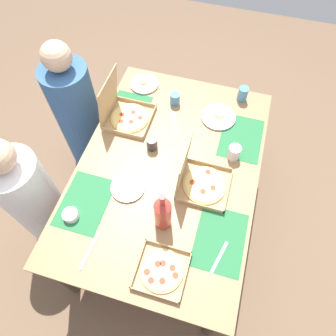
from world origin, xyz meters
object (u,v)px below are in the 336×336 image
at_px(cup_clear_left, 243,94).
at_px(condiment_bowl, 71,215).
at_px(plate_middle, 218,117).
at_px(pizza_box_edge_far, 125,113).
at_px(plate_far_left, 144,84).
at_px(cup_red, 234,153).
at_px(diner_left_seat, 35,201).
at_px(pizza_box_corner_right, 200,181).
at_px(cup_dark, 175,99).
at_px(cup_spare, 152,144).
at_px(pizza_box_corner_left, 162,271).
at_px(diner_right_seat, 79,118).
at_px(soda_bottle, 163,213).
at_px(plate_near_right, 128,187).

relative_size(cup_clear_left, condiment_bowl, 1.20).
xyz_separation_m(plate_middle, cup_clear_left, (0.21, -0.12, 0.04)).
height_order(pizza_box_edge_far, plate_far_left, pizza_box_edge_far).
bearing_deg(condiment_bowl, cup_red, -50.96).
height_order(cup_red, diner_left_seat, diner_left_seat).
xyz_separation_m(pizza_box_corner_right, cup_dark, (0.58, 0.31, -0.01)).
bearing_deg(diner_left_seat, cup_spare, -54.66).
bearing_deg(cup_red, pizza_box_corner_left, 163.97).
bearing_deg(pizza_box_corner_left, cup_clear_left, -8.84).
bearing_deg(diner_right_seat, pizza_box_corner_left, -135.19).
bearing_deg(pizza_box_corner_left, cup_red, -16.03).
bearing_deg(cup_clear_left, cup_red, -177.01).
height_order(cup_dark, diner_right_seat, diner_right_seat).
height_order(diner_left_seat, diner_right_seat, diner_right_seat).
distance_m(pizza_box_edge_far, cup_red, 0.75).
height_order(soda_bottle, cup_spare, soda_bottle).
bearing_deg(cup_clear_left, plate_far_left, 94.21).
relative_size(pizza_box_corner_left, plate_far_left, 1.22).
bearing_deg(plate_middle, cup_dark, 82.31).
height_order(plate_middle, cup_red, cup_red).
bearing_deg(cup_dark, plate_near_right, 173.13).
xyz_separation_m(cup_clear_left, condiment_bowl, (-1.14, 0.76, -0.03)).
bearing_deg(plate_near_right, pizza_box_corner_right, -70.91).
bearing_deg(plate_near_right, pizza_box_edge_far, 21.49).
relative_size(plate_near_right, diner_left_seat, 0.18).
height_order(plate_far_left, cup_dark, cup_dark).
relative_size(pizza_box_corner_left, plate_middle, 1.09).
height_order(pizza_box_edge_far, cup_spare, pizza_box_edge_far).
height_order(cup_clear_left, condiment_bowl, cup_clear_left).
bearing_deg(condiment_bowl, cup_clear_left, -33.88).
bearing_deg(soda_bottle, cup_red, -28.69).
distance_m(plate_near_right, cup_spare, 0.32).
xyz_separation_m(plate_near_right, cup_red, (0.39, -0.55, 0.04)).
distance_m(pizza_box_corner_right, cup_spare, 0.39).
relative_size(pizza_box_corner_right, diner_left_seat, 0.29).
bearing_deg(cup_red, diner_right_seat, 82.07).
xyz_separation_m(pizza_box_corner_right, cup_red, (0.25, -0.16, -0.00)).
distance_m(pizza_box_edge_far, soda_bottle, 0.79).
xyz_separation_m(cup_dark, condiment_bowl, (-0.97, 0.32, -0.02)).
xyz_separation_m(pizza_box_corner_right, plate_near_right, (-0.14, 0.40, -0.04)).
relative_size(pizza_box_corner_left, cup_red, 2.59).
height_order(plate_near_right, soda_bottle, soda_bottle).
distance_m(cup_dark, condiment_bowl, 1.02).
bearing_deg(soda_bottle, pizza_box_edge_far, 35.28).
height_order(pizza_box_edge_far, diner_left_seat, diner_left_seat).
bearing_deg(cup_dark, condiment_bowl, 161.51).
distance_m(cup_spare, diner_right_seat, 0.74).
height_order(plate_middle, plate_far_left, same).
bearing_deg(condiment_bowl, plate_far_left, -3.28).
relative_size(pizza_box_edge_far, cup_spare, 3.76).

